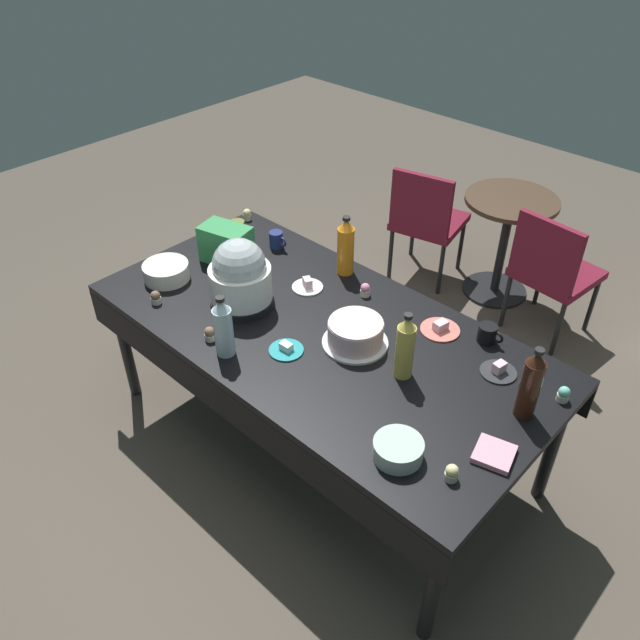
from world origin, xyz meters
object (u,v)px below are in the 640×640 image
round_cafe_table (506,229)px  cupcake_lemon (247,215)px  frosted_layer_cake (355,333)px  ceramic_snack_bowl (166,271)px  maroon_chair_right (552,268)px  cupcake_berry (365,290)px  cupcake_mint (564,394)px  coffee_mug_black (488,334)px  soda_carton (226,244)px  glass_salad_bowl (398,449)px  soda_bottle_ginger_ale (405,347)px  soda_bottle_orange_juice (346,247)px  dessert_plate_teal (286,349)px  dessert_plate_coral (440,328)px  maroon_chair_left (426,217)px  cupcake_vanilla (210,334)px  soda_bottle_cola (530,385)px  dessert_plate_white (307,286)px  cupcake_rose (156,298)px  potluck_table (320,339)px  coffee_mug_olive (238,229)px  soda_bottle_water (223,328)px  slow_cooker (240,277)px  dessert_plate_charcoal (499,370)px  cupcake_cocoa (452,473)px

round_cafe_table → cupcake_lemon: bearing=-125.4°
frosted_layer_cake → ceramic_snack_bowl: frosted_layer_cake is taller
maroon_chair_right → cupcake_berry: bearing=-108.0°
cupcake_mint → coffee_mug_black: bearing=164.5°
soda_carton → glass_salad_bowl: bearing=-30.4°
soda_bottle_ginger_ale → soda_bottle_orange_juice: bearing=148.7°
dessert_plate_teal → dessert_plate_coral: 0.72m
dessert_plate_teal → maroon_chair_left: (-0.53, 1.84, -0.27)m
ceramic_snack_bowl → cupcake_vanilla: size_ratio=3.47×
soda_bottle_cola → ceramic_snack_bowl: bearing=-167.8°
soda_carton → dessert_plate_white: bearing=-1.4°
cupcake_lemon → round_cafe_table: size_ratio=0.09×
dessert_plate_white → cupcake_vanilla: cupcake_vanilla is taller
maroon_chair_right → cupcake_rose: bearing=-118.8°
potluck_table → soda_carton: (-0.77, 0.09, 0.16)m
potluck_table → frosted_layer_cake: (0.19, 0.03, 0.12)m
ceramic_snack_bowl → dessert_plate_white: size_ratio=1.49×
dessert_plate_teal → cupcake_lemon: cupcake_lemon is taller
glass_salad_bowl → cupcake_berry: 1.03m
cupcake_lemon → soda_bottle_ginger_ale: bearing=-16.8°
dessert_plate_teal → maroon_chair_left: maroon_chair_left is taller
potluck_table → glass_salad_bowl: bearing=-26.1°
coffee_mug_olive → round_cafe_table: (0.87, 1.55, -0.30)m
cupcake_vanilla → soda_bottle_cola: bearing=23.7°
soda_bottle_orange_juice → frosted_layer_cake: bearing=-44.1°
soda_bottle_orange_juice → soda_bottle_ginger_ale: (0.70, -0.43, -0.00)m
soda_bottle_ginger_ale → coffee_mug_olive: bearing=168.4°
cupcake_lemon → glass_salad_bowl: bearing=-25.1°
dessert_plate_white → maroon_chair_left: bearing=100.4°
dessert_plate_white → soda_bottle_cola: soda_bottle_cola is taller
cupcake_vanilla → frosted_layer_cake: bearing=40.6°
potluck_table → soda_bottle_orange_juice: 0.54m
cupcake_lemon → frosted_layer_cake: bearing=-19.7°
cupcake_vanilla → coffee_mug_black: size_ratio=0.55×
ceramic_snack_bowl → soda_bottle_water: soda_bottle_water is taller
cupcake_berry → soda_bottle_ginger_ale: bearing=-34.5°
slow_cooker → dessert_plate_charcoal: (1.17, 0.42, -0.15)m
slow_cooker → soda_carton: size_ratio=1.35×
cupcake_mint → soda_carton: soda_carton is taller
cupcake_rose → soda_bottle_water: bearing=-1.0°
dessert_plate_teal → cupcake_cocoa: size_ratio=2.30×
slow_cooker → soda_carton: bearing=149.7°
soda_bottle_orange_juice → maroon_chair_right: 1.40m
glass_salad_bowl → maroon_chair_left: size_ratio=0.22×
frosted_layer_cake → glass_salad_bowl: 0.66m
dessert_plate_coral → cupcake_berry: (-0.43, -0.02, 0.02)m
dessert_plate_charcoal → soda_bottle_water: (-0.95, -0.71, 0.13)m
cupcake_berry → soda_bottle_ginger_ale: soda_bottle_ginger_ale is taller
potluck_table → frosted_layer_cake: size_ratio=7.36×
soda_bottle_water → coffee_mug_black: bearing=47.3°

